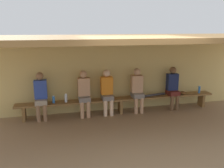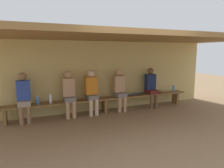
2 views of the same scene
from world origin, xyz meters
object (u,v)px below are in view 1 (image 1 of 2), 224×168
player_near_post (84,92)px  water_bottle_clear (54,99)px  player_rightmost (137,88)px  water_bottle_orange (66,98)px  baseball_bat (154,95)px  player_leftmost (107,90)px  player_with_sunglasses (41,94)px  baseball_glove_tan (182,93)px  bench (120,101)px  water_bottle_green (199,89)px  player_in_white (173,86)px

player_near_post → water_bottle_clear: 0.88m
player_rightmost → water_bottle_orange: 2.13m
water_bottle_clear → baseball_bat: size_ratio=0.29×
player_leftmost → player_with_sunglasses: (-1.87, 0.00, 0.00)m
player_leftmost → baseball_glove_tan: 2.46m
player_rightmost → baseball_bat: (0.56, -0.00, -0.24)m
player_near_post → player_rightmost: bearing=0.0°
player_with_sunglasses → water_bottle_orange: 0.69m
bench → player_rightmost: bearing=0.3°
player_near_post → water_bottle_clear: bearing=-178.3°
player_with_sunglasses → water_bottle_green: player_with_sunglasses is taller
player_near_post → player_rightmost: (1.61, 0.00, 0.00)m
player_rightmost → water_bottle_green: (2.09, -0.03, -0.15)m
baseball_bat → player_rightmost: bearing=169.3°
player_with_sunglasses → player_rightmost: bearing=0.0°
player_rightmost → baseball_glove_tan: size_ratio=5.56×
bench → water_bottle_clear: water_bottle_clear is taller
player_in_white → player_with_sunglasses: bearing=180.0°
player_rightmost → player_with_sunglasses: (-2.80, 0.00, 0.00)m
bench → player_rightmost: (0.53, 0.00, 0.34)m
water_bottle_green → baseball_glove_tan: size_ratio=1.05×
player_with_sunglasses → water_bottle_clear: player_with_sunglasses is taller
water_bottle_orange → water_bottle_clear: bearing=-178.0°
water_bottle_green → baseball_glove_tan: (-0.57, 0.03, -0.08)m
bench → player_with_sunglasses: (-2.27, 0.00, 0.34)m
player_leftmost → baseball_glove_tan: bearing=-0.1°
player_near_post → player_with_sunglasses: (-1.19, 0.00, 0.00)m
baseball_bat → player_in_white: bearing=-10.1°
player_near_post → player_rightmost: same height
player_with_sunglasses → bench: bearing=-0.1°
bench → player_rightmost: player_rightmost is taller
player_rightmost → water_bottle_orange: size_ratio=5.47×
player_rightmost → player_leftmost: bearing=180.0°
player_leftmost → water_bottle_clear: (-1.54, -0.02, -0.16)m
player_near_post → water_bottle_orange: player_near_post is taller
water_bottle_orange → baseball_bat: bearing=0.2°
player_rightmost → baseball_glove_tan: bearing=-0.1°
bench → player_near_post: 1.13m
player_leftmost → water_bottle_clear: player_leftmost is taller
player_in_white → player_near_post: bearing=180.0°
player_leftmost → water_bottle_orange: bearing=-179.4°
player_with_sunglasses → baseball_glove_tan: 4.33m
player_near_post → player_leftmost: bearing=0.0°
bench → baseball_bat: size_ratio=7.82×
player_leftmost → baseball_bat: 1.51m
water_bottle_orange → player_leftmost: bearing=0.6°
player_rightmost → player_near_post: bearing=180.0°
player_in_white → baseball_bat: (-0.61, -0.00, -0.24)m
water_bottle_green → baseball_bat: (-1.54, 0.03, -0.09)m
water_bottle_green → water_bottle_orange: water_bottle_green is taller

